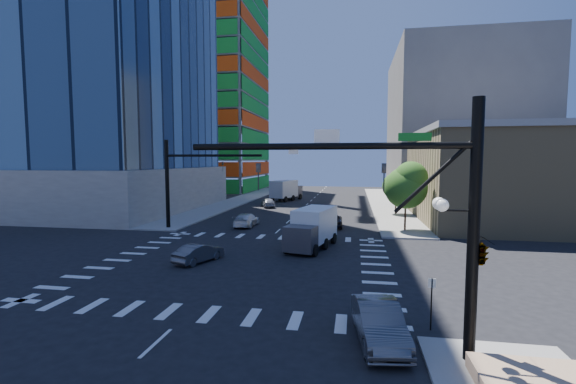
# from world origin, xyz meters

# --- Properties ---
(ground) EXTENTS (160.00, 160.00, 0.00)m
(ground) POSITION_xyz_m (0.00, 0.00, 0.00)
(ground) COLOR black
(ground) RESTS_ON ground
(road_markings) EXTENTS (20.00, 20.00, 0.01)m
(road_markings) POSITION_xyz_m (0.00, 0.00, 0.01)
(road_markings) COLOR silver
(road_markings) RESTS_ON ground
(sidewalk_ne) EXTENTS (5.00, 60.00, 0.15)m
(sidewalk_ne) POSITION_xyz_m (12.50, 40.00, 0.07)
(sidewalk_ne) COLOR gray
(sidewalk_ne) RESTS_ON ground
(sidewalk_nw) EXTENTS (5.00, 60.00, 0.15)m
(sidewalk_nw) POSITION_xyz_m (-12.50, 40.00, 0.07)
(sidewalk_nw) COLOR gray
(sidewalk_nw) RESTS_ON ground
(construction_building) EXTENTS (25.16, 34.50, 70.60)m
(construction_building) POSITION_xyz_m (-27.41, 61.93, 24.61)
(construction_building) COLOR slate
(construction_building) RESTS_ON ground
(commercial_building) EXTENTS (20.50, 22.50, 10.60)m
(commercial_building) POSITION_xyz_m (25.00, 22.00, 5.31)
(commercial_building) COLOR #948156
(commercial_building) RESTS_ON ground
(bg_building_ne) EXTENTS (24.00, 30.00, 28.00)m
(bg_building_ne) POSITION_xyz_m (27.00, 55.00, 14.00)
(bg_building_ne) COLOR #66605C
(bg_building_ne) RESTS_ON ground
(signal_mast_se) EXTENTS (10.51, 2.48, 9.00)m
(signal_mast_se) POSITION_xyz_m (10.60, -11.50, 5.01)
(signal_mast_se) COLOR black
(signal_mast_se) RESTS_ON sidewalk_se
(signal_mast_nw) EXTENTS (10.20, 0.40, 9.00)m
(signal_mast_nw) POSITION_xyz_m (-10.00, 11.50, 5.49)
(signal_mast_nw) COLOR black
(signal_mast_nw) RESTS_ON sidewalk_nw
(tree_south) EXTENTS (4.16, 4.16, 6.82)m
(tree_south) POSITION_xyz_m (12.63, 13.90, 4.69)
(tree_south) COLOR #382316
(tree_south) RESTS_ON sidewalk_ne
(tree_north) EXTENTS (3.54, 3.52, 5.78)m
(tree_north) POSITION_xyz_m (12.93, 25.90, 3.99)
(tree_north) COLOR #382316
(tree_north) RESTS_ON sidewalk_ne
(no_parking_sign) EXTENTS (0.30, 0.06, 2.20)m
(no_parking_sign) POSITION_xyz_m (10.70, -9.00, 1.38)
(no_parking_sign) COLOR black
(no_parking_sign) RESTS_ON ground
(car_nb_right) EXTENTS (2.23, 4.80, 1.52)m
(car_nb_right) POSITION_xyz_m (8.50, -10.38, 0.76)
(car_nb_right) COLOR #4F5055
(car_nb_right) RESTS_ON ground
(car_nb_far) EXTENTS (2.30, 4.67, 1.27)m
(car_nb_far) POSITION_xyz_m (5.21, 15.20, 0.64)
(car_nb_far) COLOR black
(car_nb_far) RESTS_ON ground
(car_sb_near) EXTENTS (1.98, 4.87, 1.41)m
(car_sb_near) POSITION_xyz_m (-3.90, 14.26, 0.71)
(car_sb_near) COLOR white
(car_sb_near) RESTS_ON ground
(car_sb_mid) EXTENTS (3.18, 4.55, 1.44)m
(car_sb_mid) POSITION_xyz_m (-5.38, 31.26, 0.72)
(car_sb_mid) COLOR gray
(car_sb_mid) RESTS_ON ground
(car_sb_cross) EXTENTS (2.70, 4.10, 1.28)m
(car_sb_cross) POSITION_xyz_m (-3.12, -0.42, 0.64)
(car_sb_cross) COLOR #4B4B50
(car_sb_cross) RESTS_ON ground
(box_truck_near) EXTENTS (3.88, 6.45, 3.16)m
(box_truck_near) POSITION_xyz_m (4.10, 4.96, 1.40)
(box_truck_near) COLOR black
(box_truck_near) RESTS_ON ground
(box_truck_far) EXTENTS (4.97, 7.38, 3.57)m
(box_truck_far) POSITION_xyz_m (-4.30, 41.68, 1.58)
(box_truck_far) COLOR black
(box_truck_far) RESTS_ON ground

